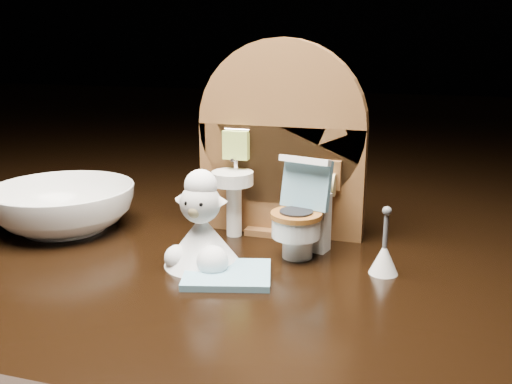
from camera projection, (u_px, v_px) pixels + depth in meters
backdrop_panel at (280, 151)px, 0.44m from camera, size 0.13×0.05×0.15m
toy_toilet at (302, 219)px, 0.40m from camera, size 0.04×0.05×0.07m
bath_mat at (227, 274)px, 0.37m from camera, size 0.07×0.06×0.00m
toilet_brush at (384, 256)px, 0.37m from camera, size 0.02×0.02×0.05m
plush_lamb at (202, 232)px, 0.38m from camera, size 0.05×0.05×0.07m
ceramic_bowl at (64, 208)px, 0.46m from camera, size 0.14×0.14×0.04m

